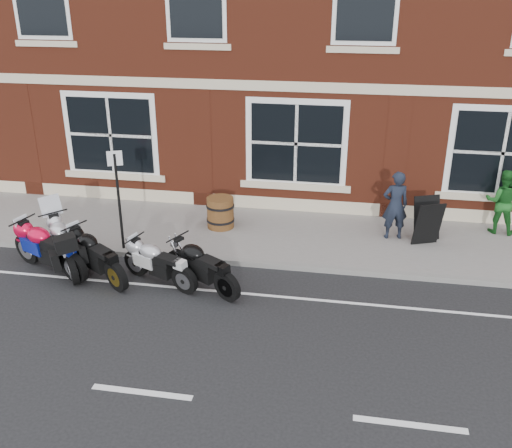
% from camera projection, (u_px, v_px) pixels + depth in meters
% --- Properties ---
extents(ground, '(80.00, 80.00, 0.00)m').
position_uv_depth(ground, '(195.00, 294.00, 11.45)').
color(ground, black).
rests_on(ground, ground).
extents(sidewalk, '(30.00, 3.00, 0.12)m').
position_uv_depth(sidewalk, '(227.00, 232.00, 14.14)').
color(sidewalk, slate).
rests_on(sidewalk, ground).
extents(kerb, '(30.00, 0.16, 0.12)m').
position_uv_depth(kerb, '(212.00, 260.00, 12.71)').
color(kerb, slate).
rests_on(kerb, ground).
extents(moto_touring_silver, '(1.43, 1.86, 1.46)m').
position_uv_depth(moto_touring_silver, '(65.00, 242.00, 12.34)').
color(moto_touring_silver, black).
rests_on(moto_touring_silver, ground).
extents(moto_sport_red, '(2.12, 1.08, 1.02)m').
position_uv_depth(moto_sport_red, '(49.00, 247.00, 12.12)').
color(moto_sport_red, black).
rests_on(moto_sport_red, ground).
extents(moto_sport_black, '(1.84, 1.34, 0.96)m').
position_uv_depth(moto_sport_black, '(96.00, 253.00, 11.90)').
color(moto_sport_black, black).
rests_on(moto_sport_black, ground).
extents(moto_sport_silver, '(1.81, 0.90, 0.87)m').
position_uv_depth(moto_sport_silver, '(159.00, 261.00, 11.69)').
color(moto_sport_silver, black).
rests_on(moto_sport_silver, ground).
extents(moto_naked_black, '(1.81, 1.22, 0.93)m').
position_uv_depth(moto_naked_black, '(202.00, 264.00, 11.51)').
color(moto_naked_black, black).
rests_on(moto_naked_black, ground).
extents(pedestrian_left, '(0.67, 0.51, 1.66)m').
position_uv_depth(pedestrian_left, '(395.00, 205.00, 13.35)').
color(pedestrian_left, black).
rests_on(pedestrian_left, sidewalk).
extents(pedestrian_right, '(0.88, 0.74, 1.59)m').
position_uv_depth(pedestrian_right, '(502.00, 202.00, 13.67)').
color(pedestrian_right, '#18541B').
rests_on(pedestrian_right, sidewalk).
extents(a_board_sign, '(0.76, 0.64, 1.07)m').
position_uv_depth(a_board_sign, '(428.00, 221.00, 13.22)').
color(a_board_sign, black).
rests_on(a_board_sign, sidewalk).
extents(barrel_planter, '(0.69, 0.69, 0.77)m').
position_uv_depth(barrel_planter, '(220.00, 212.00, 14.11)').
color(barrel_planter, '#452612').
rests_on(barrel_planter, sidewalk).
extents(parking_sign, '(0.31, 0.15, 2.31)m').
position_uv_depth(parking_sign, '(118.00, 194.00, 12.61)').
color(parking_sign, black).
rests_on(parking_sign, sidewalk).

